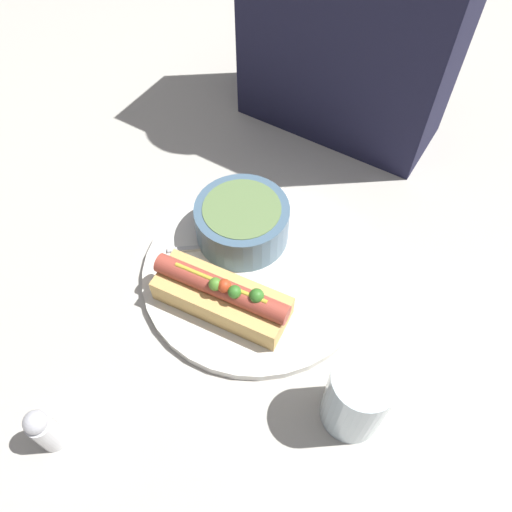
% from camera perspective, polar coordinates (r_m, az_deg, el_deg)
% --- Properties ---
extents(ground_plane, '(4.00, 4.00, 0.00)m').
position_cam_1_polar(ground_plane, '(0.65, 0.00, -2.08)').
color(ground_plane, '#BCB7AD').
extents(dinner_plate, '(0.29, 0.29, 0.01)m').
position_cam_1_polar(dinner_plate, '(0.64, 0.00, -1.77)').
color(dinner_plate, white).
rests_on(dinner_plate, ground_plane).
extents(hot_dog, '(0.17, 0.07, 0.06)m').
position_cam_1_polar(hot_dog, '(0.59, -3.89, -4.53)').
color(hot_dog, '#DBAD60').
rests_on(hot_dog, dinner_plate).
extents(soup_bowl, '(0.12, 0.12, 0.05)m').
position_cam_1_polar(soup_bowl, '(0.65, -1.59, 4.05)').
color(soup_bowl, slate).
rests_on(soup_bowl, dinner_plate).
extents(spoon, '(0.13, 0.11, 0.01)m').
position_cam_1_polar(spoon, '(0.66, -0.25, 1.55)').
color(spoon, '#B7B7BC').
rests_on(spoon, dinner_plate).
extents(drinking_glass, '(0.06, 0.06, 0.10)m').
position_cam_1_polar(drinking_glass, '(0.53, 11.46, -15.56)').
color(drinking_glass, silver).
rests_on(drinking_glass, ground_plane).
extents(salt_shaker, '(0.03, 0.03, 0.07)m').
position_cam_1_polar(salt_shaker, '(0.57, -23.06, -17.79)').
color(salt_shaker, silver).
rests_on(salt_shaker, ground_plane).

